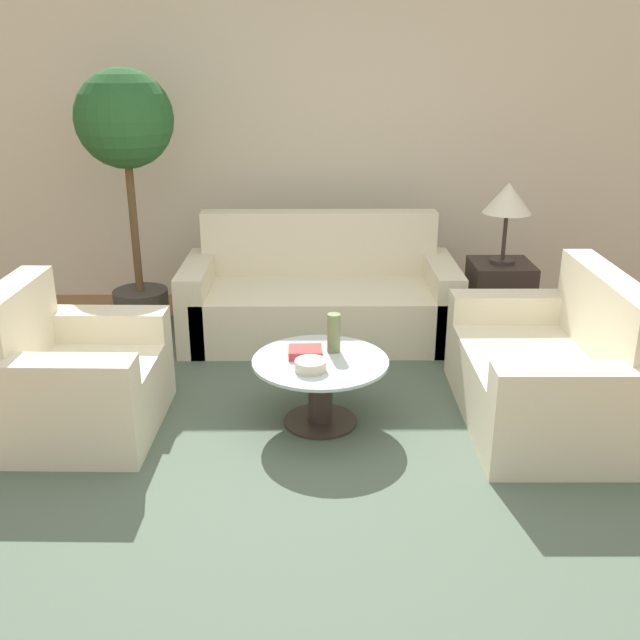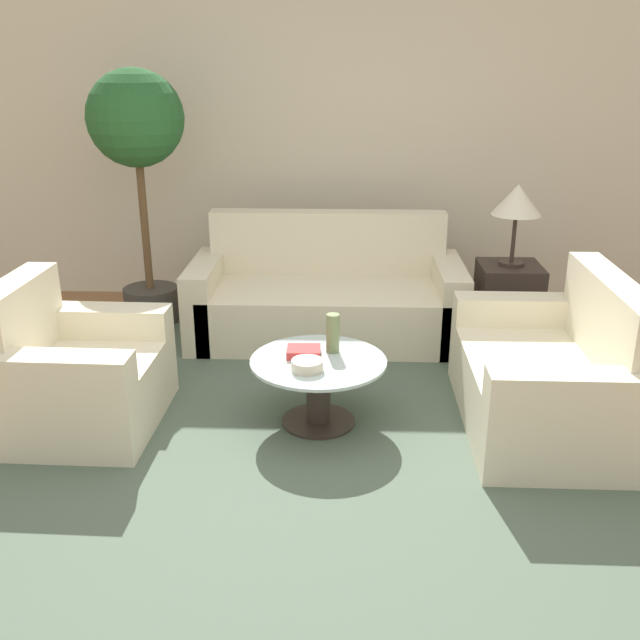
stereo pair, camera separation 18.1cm
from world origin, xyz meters
TOP-DOWN VIEW (x-y plane):
  - ground_plane at (0.00, 0.00)m, footprint 14.00×14.00m
  - wall_back at (0.00, 3.10)m, footprint 10.00×0.06m
  - rug at (0.06, 0.65)m, footprint 3.69×3.70m
  - sofa_main at (0.06, 2.09)m, footprint 2.02×0.90m
  - armchair at (-1.36, 0.60)m, footprint 0.85×0.96m
  - loveseat at (1.41, 0.69)m, footprint 0.87×1.37m
  - coffee_table at (0.06, 0.65)m, footprint 0.78×0.78m
  - side_table at (1.41, 2.02)m, footprint 0.44×0.44m
  - table_lamp at (1.41, 2.02)m, footprint 0.35×0.35m
  - potted_plant at (-1.36, 2.31)m, footprint 0.72×0.72m
  - vase at (0.13, 0.77)m, footprint 0.08×0.08m
  - bowl at (-0.00, 0.50)m, footprint 0.17×0.17m
  - book_stack at (-0.03, 0.71)m, footprint 0.19×0.16m

SIDE VIEW (x-z plane):
  - ground_plane at x=0.00m, z-range 0.00..0.00m
  - rug at x=0.06m, z-range 0.00..0.01m
  - coffee_table at x=0.06m, z-range 0.06..0.46m
  - sofa_main at x=0.06m, z-range -0.17..0.73m
  - loveseat at x=1.41m, z-range -0.16..0.72m
  - armchair at x=-1.36m, z-range -0.15..0.72m
  - side_table at x=1.41m, z-range 0.00..0.59m
  - book_stack at x=-0.03m, z-range 0.40..0.45m
  - bowl at x=0.00m, z-range 0.40..0.46m
  - vase at x=0.13m, z-range 0.40..0.63m
  - table_lamp at x=1.41m, z-range 0.75..1.34m
  - wall_back at x=0.00m, z-range 0.00..2.60m
  - potted_plant at x=-1.36m, z-range 0.43..2.38m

